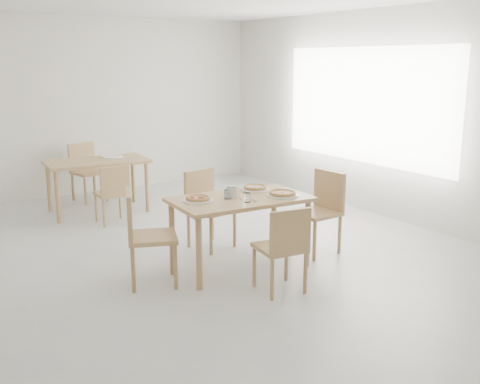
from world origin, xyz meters
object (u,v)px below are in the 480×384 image
plate_mushroom (255,189)px  plate_pepperoni (198,200)px  tumbler_b (228,194)px  pizza_pepperoni (198,198)px  second_table (97,167)px  chair_west (143,231)px  chair_back_n (86,168)px  main_table (240,206)px  plate_empty (112,157)px  napkin_holder (232,192)px  chair_back_s (113,190)px  chair_north (206,203)px  pizza_mushroom (255,187)px  pizza_margherita (282,193)px  chair_south (284,244)px  plate_margherita (282,195)px  tumbler_a (247,197)px  chair_east (321,206)px

plate_mushroom → plate_pepperoni: bearing=-172.9°
tumbler_b → pizza_pepperoni: bearing=166.5°
tumbler_b → second_table: bearing=96.7°
chair_west → chair_back_n: chair_west is taller
main_table → plate_empty: size_ratio=4.85×
napkin_holder → chair_back_s: (-0.43, 2.22, -0.35)m
chair_north → chair_back_s: chair_north is taller
pizza_mushroom → chair_back_s: size_ratio=0.40×
chair_north → pizza_margherita: bearing=-84.3°
second_table → chair_back_s: bearing=-88.1°
chair_south → second_table: 3.77m
second_table → pizza_mushroom: bearing=-68.8°
plate_margherita → main_table: bearing=155.2°
plate_margherita → tumbler_a: bearing=-179.0°
plate_empty → chair_south: bearing=-87.4°
pizza_margherita → napkin_holder: napkin_holder is taller
chair_south → pizza_mushroom: 1.08m
tumbler_b → pizza_margherita: bearing=-21.7°
chair_south → tumbler_b: tumbler_b is taller
main_table → chair_south: chair_south is taller
chair_north → chair_back_s: size_ratio=1.13×
plate_mushroom → pizza_mushroom: (0.00, -0.00, 0.02)m
chair_north → chair_back_s: (-0.58, 1.44, -0.06)m
pizza_mushroom → tumbler_b: 0.48m
napkin_holder → chair_back_n: size_ratio=0.15×
plate_pepperoni → chair_back_n: chair_back_n is taller
main_table → second_table: bearing=102.8°
plate_margherita → pizza_mushroom: size_ratio=1.05×
pizza_margherita → tumbler_b: bearing=158.3°
pizza_margherita → pizza_mushroom: size_ratio=1.01×
pizza_pepperoni → napkin_holder: (0.35, -0.07, 0.03)m
second_table → plate_empty: (0.27, 0.10, 0.10)m
chair_east → tumbler_a: chair_east is taller
chair_north → tumbler_b: chair_north is taller
main_table → chair_west: 1.03m
main_table → chair_north: bearing=89.2°
main_table → pizza_pepperoni: (-0.43, 0.10, 0.12)m
chair_north → napkin_holder: bearing=-113.8°
chair_west → second_table: 2.88m
tumbler_a → tumbler_b: 0.24m
chair_east → pizza_mushroom: 0.81m
plate_empty → chair_back_n: bearing=104.3°
main_table → plate_mushroom: bearing=34.6°
plate_pepperoni → pizza_margherita: (0.83, -0.28, 0.02)m
plate_margherita → tumbler_b: bearing=158.3°
main_table → tumbler_a: (-0.05, -0.19, 0.14)m
chair_west → pizza_margherita: bearing=-81.2°
pizza_mushroom → main_table: bearing=-149.0°
pizza_pepperoni → chair_back_s: 2.17m
plate_pepperoni → main_table: bearing=-12.8°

